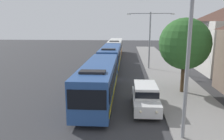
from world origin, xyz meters
The scene contains 7 objects.
bus_lead centered at (-1.30, 12.31, 1.69)m, with size 2.58×11.82×3.21m.
bus_second_in_line centered at (-1.30, 25.65, 1.69)m, with size 2.58×12.06×3.21m.
bus_middle centered at (-1.30, 38.85, 1.69)m, with size 2.58×12.32×3.21m.
white_suv centered at (2.40, 10.27, 1.03)m, with size 1.86×4.95×1.90m.
streetlamp_near centered at (4.10, 5.86, 4.85)m, with size 5.23×0.28×7.67m.
streetlamp_mid centered at (4.10, 25.13, 4.92)m, with size 6.28×0.28×7.68m.
roadside_tree centered at (6.08, 14.40, 4.55)m, with size 4.55×4.55×6.68m.
Camera 1 is at (0.95, -5.55, 6.31)m, focal length 35.47 mm.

